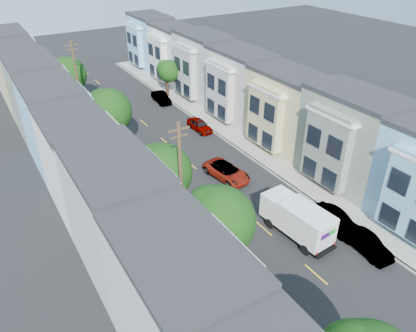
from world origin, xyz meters
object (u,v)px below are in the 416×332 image
tree_d (108,112)px  parked_left_b (270,305)px  tree_e (68,75)px  parked_left_c (219,250)px  parked_right_d (161,98)px  parked_right_c (200,125)px  tree_far_r (168,72)px  lead_sedan (227,172)px  utility_pole_near (181,186)px  fedex_truck (297,218)px  tree_c (162,173)px  parked_right_b (335,221)px  utility_pole_far (78,83)px  parked_right_a (367,244)px  parked_left_d (139,164)px  tree_b (218,222)px

tree_d → parked_left_b: tree_d is taller
tree_e → parked_left_c: tree_e is taller
parked_left_c → parked_right_d: 31.67m
parked_left_c → parked_right_c: bearing=60.1°
tree_far_r → parked_right_d: tree_far_r is taller
tree_d → tree_far_r: tree_d is taller
tree_d → parked_right_c: tree_d is taller
tree_e → parked_left_c: (1.40, -33.69, -4.04)m
lead_sedan → parked_left_c: bearing=-135.0°
utility_pole_near → lead_sedan: size_ratio=1.95×
tree_d → parked_right_c: (11.20, 1.06, -4.54)m
tree_e → lead_sedan: (8.01, -24.82, -4.08)m
parked_left_b → parked_right_c: (9.80, 25.40, -0.06)m
fedex_truck → parked_left_c: size_ratio=1.12×
tree_c → parked_left_b: 12.75m
lead_sedan → parked_right_b: size_ratio=1.13×
utility_pole_far → tree_c: bearing=-90.0°
utility_pole_far → parked_right_a: 36.24m
parked_left_c → parked_right_a: 11.10m
utility_pole_near → parked_left_b: (1.40, -8.85, -4.40)m
tree_far_r → parked_right_c: bearing=-99.4°
parked_right_b → lead_sedan: bearing=105.6°
lead_sedan → parked_left_d: lead_sedan is taller
utility_pole_near → fedex_truck: (7.96, -3.97, -3.54)m
tree_b → parked_right_d: 34.21m
parked_right_a → parked_right_b: bearing=94.5°
parked_right_b → tree_b: bearing=178.5°
parked_right_a → parked_right_c: size_ratio=0.97×
tree_b → tree_e: (0.00, 35.60, -0.36)m
tree_e → tree_d: bearing=-90.0°
parked_left_c → tree_d: bearing=91.1°
tree_e → parked_right_b: size_ratio=1.57×
parked_left_b → parked_right_d: parked_left_b is taller
utility_pole_far → fedex_truck: (7.96, -29.97, -3.54)m
fedex_truck → parked_right_b: fedex_truck is taller
lead_sedan → utility_pole_near: bearing=-151.9°
tree_d → utility_pole_near: bearing=-90.0°
tree_e → utility_pole_near: (0.00, -30.73, 0.36)m
tree_b → tree_e: size_ratio=1.06×
lead_sedan → parked_left_b: (-6.60, -14.76, 0.04)m
tree_c → parked_right_c: 17.81m
tree_b → lead_sedan: (8.01, 10.78, -4.44)m
parked_right_b → parked_right_c: parked_right_b is taller
tree_e → parked_right_c: bearing=-51.7°
tree_b → tree_d: (-0.00, 20.36, 0.08)m
tree_c → parked_left_b: (1.40, -12.10, -3.78)m
parked_left_b → parked_right_c: bearing=72.5°
parked_right_b → utility_pole_far: bearing=109.2°
utility_pole_far → parked_right_c: 15.32m
tree_far_r → fedex_truck: tree_far_r is taller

